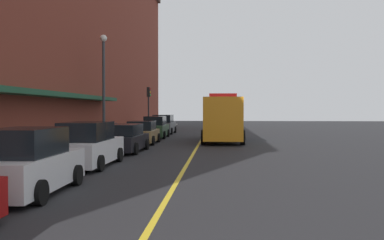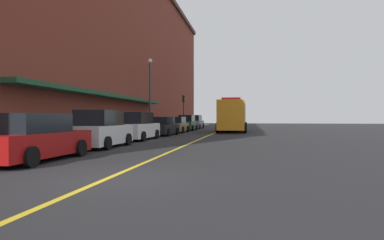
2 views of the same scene
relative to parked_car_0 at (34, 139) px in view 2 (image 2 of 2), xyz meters
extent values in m
plane|color=#232326|center=(3.86, 22.40, -0.77)|extent=(112.00, 112.00, 0.00)
cube|color=gray|center=(-2.34, 22.40, -0.69)|extent=(2.40, 70.00, 0.15)
cube|color=gold|center=(3.86, 22.40, -0.76)|extent=(0.16, 70.00, 0.01)
cube|color=maroon|center=(-9.08, 21.40, 8.32)|extent=(11.07, 64.00, 18.18)
cube|color=#19472D|center=(-2.99, 13.40, 2.33)|extent=(1.20, 22.40, 0.24)
cube|color=maroon|center=(0.00, 0.07, -0.19)|extent=(1.75, 4.76, 0.80)
cube|color=black|center=(0.00, -0.17, 0.54)|extent=(1.57, 2.62, 0.66)
cylinder|color=black|center=(-0.88, 1.54, -0.45)|extent=(0.22, 0.64, 0.64)
cylinder|color=black|center=(0.87, 1.54, -0.45)|extent=(0.22, 0.64, 0.64)
cylinder|color=black|center=(0.88, -1.40, -0.45)|extent=(0.22, 0.64, 0.64)
cube|color=silver|center=(-0.07, 5.34, -0.13)|extent=(1.82, 4.39, 0.92)
cube|color=black|center=(-0.07, 5.13, 0.71)|extent=(1.62, 2.42, 0.75)
cylinder|color=black|center=(-0.98, 6.69, -0.45)|extent=(0.23, 0.64, 0.64)
cylinder|color=black|center=(0.81, 6.71, -0.45)|extent=(0.23, 0.64, 0.64)
cylinder|color=black|center=(-0.95, 3.98, -0.45)|extent=(0.23, 0.64, 0.64)
cylinder|color=black|center=(0.84, 4.00, -0.45)|extent=(0.23, 0.64, 0.64)
cube|color=silver|center=(-0.18, 10.99, -0.13)|extent=(1.84, 4.75, 0.92)
cube|color=black|center=(-0.18, 10.76, 0.70)|extent=(1.64, 2.62, 0.75)
cylinder|color=black|center=(-1.08, 12.47, -0.45)|extent=(0.23, 0.64, 0.64)
cylinder|color=black|center=(0.74, 12.45, -0.45)|extent=(0.23, 0.64, 0.64)
cylinder|color=black|center=(-1.10, 9.53, -0.45)|extent=(0.23, 0.64, 0.64)
cylinder|color=black|center=(0.72, 9.52, -0.45)|extent=(0.23, 0.64, 0.64)
cube|color=black|center=(-0.01, 16.73, -0.21)|extent=(2.00, 4.62, 0.76)
cube|color=black|center=(-0.02, 16.50, 0.47)|extent=(1.75, 2.56, 0.62)
cylinder|color=black|center=(-0.92, 18.17, -0.45)|extent=(0.24, 0.65, 0.64)
cylinder|color=black|center=(0.98, 18.12, -0.45)|extent=(0.24, 0.65, 0.64)
cylinder|color=black|center=(-0.99, 15.34, -0.45)|extent=(0.24, 0.65, 0.64)
cylinder|color=black|center=(0.90, 15.29, -0.45)|extent=(0.24, 0.65, 0.64)
cube|color=#A5844C|center=(-0.03, 22.24, -0.21)|extent=(1.81, 4.19, 0.77)
cube|color=black|center=(-0.03, 22.03, 0.49)|extent=(1.62, 2.31, 0.63)
cylinder|color=black|center=(-0.94, 23.53, -0.45)|extent=(0.22, 0.64, 0.64)
cylinder|color=black|center=(0.87, 23.54, -0.45)|extent=(0.22, 0.64, 0.64)
cylinder|color=black|center=(-0.92, 20.94, -0.45)|extent=(0.22, 0.64, 0.64)
cylinder|color=black|center=(0.89, 20.95, -0.45)|extent=(0.22, 0.64, 0.64)
cube|color=#2D5133|center=(-0.02, 28.09, -0.15)|extent=(1.74, 4.42, 0.89)
cube|color=black|center=(-0.02, 27.87, 0.67)|extent=(1.56, 2.43, 0.73)
cylinder|color=black|center=(-0.90, 29.45, -0.45)|extent=(0.22, 0.64, 0.64)
cylinder|color=black|center=(0.83, 29.46, -0.45)|extent=(0.22, 0.64, 0.64)
cylinder|color=black|center=(-0.88, 26.72, -0.45)|extent=(0.22, 0.64, 0.64)
cylinder|color=black|center=(0.85, 26.73, -0.45)|extent=(0.22, 0.64, 0.64)
cube|color=#595B60|center=(-0.18, 34.18, -0.14)|extent=(1.95, 4.61, 0.91)
cube|color=black|center=(-0.18, 33.95, 0.69)|extent=(1.73, 2.54, 0.75)
cylinder|color=black|center=(-1.10, 35.62, -0.45)|extent=(0.23, 0.64, 0.64)
cylinder|color=black|center=(0.80, 35.59, -0.45)|extent=(0.23, 0.64, 0.64)
cylinder|color=black|center=(-1.15, 32.78, -0.45)|extent=(0.23, 0.64, 0.64)
cylinder|color=black|center=(0.75, 32.75, -0.45)|extent=(0.23, 0.64, 0.64)
cube|color=orange|center=(5.48, 21.61, 0.97)|extent=(2.59, 2.44, 2.87)
cube|color=#3F3F42|center=(5.47, 26.13, 0.85)|extent=(2.60, 5.92, 2.64)
cube|color=red|center=(5.48, 21.61, 2.52)|extent=(1.81, 0.61, 0.24)
cylinder|color=black|center=(6.79, 21.71, -0.27)|extent=(0.30, 1.00, 1.00)
cylinder|color=black|center=(4.18, 21.70, -0.27)|extent=(0.30, 1.00, 1.00)
cylinder|color=black|center=(6.77, 25.40, -0.27)|extent=(0.30, 1.00, 1.00)
cylinder|color=black|center=(4.16, 25.39, -0.27)|extent=(0.30, 1.00, 1.00)
cylinder|color=black|center=(6.76, 27.78, -0.27)|extent=(0.30, 1.00, 1.00)
cylinder|color=black|center=(4.16, 27.77, -0.27)|extent=(0.30, 1.00, 1.00)
cylinder|color=#4C4C51|center=(-1.49, 20.73, -0.09)|extent=(0.07, 0.07, 1.05)
cube|color=black|center=(-1.49, 20.73, 0.57)|extent=(0.14, 0.18, 0.28)
cylinder|color=#4C4C51|center=(-1.49, 6.84, -0.09)|extent=(0.07, 0.07, 1.05)
cube|color=black|center=(-1.49, 6.84, 0.57)|extent=(0.14, 0.18, 0.28)
cylinder|color=#4C4C51|center=(-1.49, 3.29, -0.09)|extent=(0.07, 0.07, 1.05)
cube|color=black|center=(-1.49, 3.29, 0.57)|extent=(0.14, 0.18, 0.28)
cylinder|color=#33383D|center=(-2.09, 20.02, 2.63)|extent=(0.18, 0.18, 6.50)
sphere|color=white|center=(-2.09, 20.02, 6.10)|extent=(0.44, 0.44, 0.44)
cylinder|color=#232326|center=(-1.44, 32.90, 1.08)|extent=(0.14, 0.14, 3.40)
cube|color=black|center=(-1.44, 32.90, 3.23)|extent=(0.28, 0.36, 0.90)
sphere|color=red|center=(-1.28, 32.90, 3.53)|extent=(0.16, 0.16, 0.16)
sphere|color=gold|center=(-1.28, 32.90, 3.23)|extent=(0.16, 0.16, 0.16)
sphere|color=green|center=(-1.28, 32.90, 2.93)|extent=(0.16, 0.16, 0.16)
camera|label=1|loc=(5.23, -5.83, 1.60)|focal=38.68mm
camera|label=2|loc=(7.29, -10.23, 0.72)|focal=31.01mm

